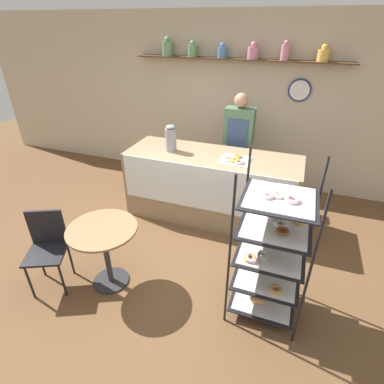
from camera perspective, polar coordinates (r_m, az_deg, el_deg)
ground_plane at (r=3.60m, az=-2.44°, el=-14.67°), size 14.00×14.00×0.00m
back_wall at (r=5.16m, az=8.53°, el=16.52°), size 10.00×0.30×2.70m
display_counter at (r=4.25m, az=3.69°, el=1.05°), size 2.36×0.81×0.96m
pastry_rack at (r=2.86m, az=14.83°, el=-11.41°), size 0.65×0.60×1.58m
person_worker at (r=4.64m, az=8.72°, el=9.02°), size 0.43×0.23×1.66m
cafe_table at (r=3.24m, az=-16.36°, el=-9.16°), size 0.71×0.71×0.73m
cafe_chair at (r=3.49m, az=-25.90°, el=-8.63°), size 0.51×0.51×0.86m
coffee_carafe at (r=4.13m, az=-4.07°, el=10.16°), size 0.15×0.15×0.36m
donut_tray_counter at (r=3.88m, az=8.21°, el=6.06°), size 0.38×0.36×0.05m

